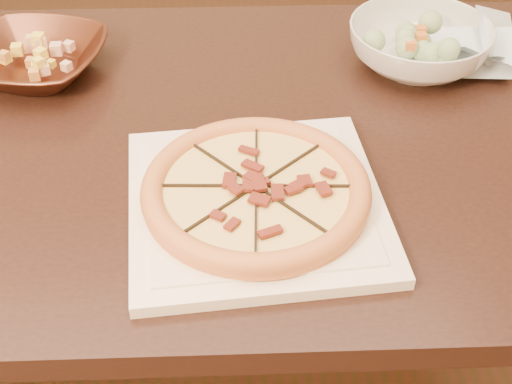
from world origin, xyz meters
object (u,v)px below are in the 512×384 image
at_px(pizza, 256,190).
at_px(salad_bowl, 419,46).
at_px(bronze_bowl, 35,60).
at_px(dining_table, 188,186).
at_px(plate, 256,203).

bearing_deg(pizza, salad_bowl, 51.08).
xyz_separation_m(bronze_bowl, salad_bowl, (0.66, 0.01, 0.01)).
distance_m(pizza, bronze_bowl, 0.51).
relative_size(pizza, salad_bowl, 1.26).
height_order(dining_table, bronze_bowl, bronze_bowl).
bearing_deg(dining_table, bronze_bowl, 145.59).
bearing_deg(dining_table, pizza, -59.38).
bearing_deg(bronze_bowl, pizza, -44.39).
bearing_deg(bronze_bowl, plate, -44.39).
xyz_separation_m(plate, pizza, (-0.00, 0.00, 0.02)).
height_order(dining_table, pizza, pizza).
xyz_separation_m(dining_table, pizza, (0.11, -0.18, 0.15)).
relative_size(bronze_bowl, salad_bowl, 0.96).
bearing_deg(bronze_bowl, salad_bowl, 0.71).
distance_m(plate, salad_bowl, 0.47).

